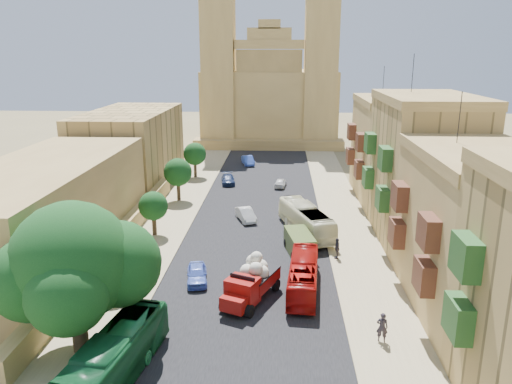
# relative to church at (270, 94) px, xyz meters

# --- Properties ---
(road_surface) EXTENTS (14.00, 140.00, 0.01)m
(road_surface) POSITION_rel_church_xyz_m (0.00, -48.61, -9.51)
(road_surface) COLOR black
(road_surface) RESTS_ON ground
(sidewalk_east) EXTENTS (5.00, 140.00, 0.01)m
(sidewalk_east) POSITION_rel_church_xyz_m (9.50, -48.61, -9.51)
(sidewalk_east) COLOR tan
(sidewalk_east) RESTS_ON ground
(sidewalk_west) EXTENTS (5.00, 140.00, 0.01)m
(sidewalk_west) POSITION_rel_church_xyz_m (-9.50, -48.61, -9.51)
(sidewalk_west) COLOR tan
(sidewalk_west) RESTS_ON ground
(kerb_east) EXTENTS (0.25, 140.00, 0.12)m
(kerb_east) POSITION_rel_church_xyz_m (7.00, -48.61, -9.46)
(kerb_east) COLOR tan
(kerb_east) RESTS_ON ground
(kerb_west) EXTENTS (0.25, 140.00, 0.12)m
(kerb_west) POSITION_rel_church_xyz_m (-7.00, -48.61, -9.46)
(kerb_west) COLOR tan
(kerb_west) RESTS_ON ground
(townhouse_b) EXTENTS (9.00, 14.00, 14.90)m
(townhouse_b) POSITION_rel_church_xyz_m (15.95, -67.61, -3.86)
(townhouse_b) COLOR #A8884C
(townhouse_b) RESTS_ON ground
(townhouse_c) EXTENTS (9.00, 14.00, 17.40)m
(townhouse_c) POSITION_rel_church_xyz_m (15.95, -53.61, -2.61)
(townhouse_c) COLOR tan
(townhouse_c) RESTS_ON ground
(townhouse_d) EXTENTS (9.00, 14.00, 15.90)m
(townhouse_d) POSITION_rel_church_xyz_m (15.95, -39.61, -3.36)
(townhouse_d) COLOR #A8884C
(townhouse_d) RESTS_ON ground
(west_wall) EXTENTS (1.00, 40.00, 1.80)m
(west_wall) POSITION_rel_church_xyz_m (-12.50, -58.61, -8.62)
(west_wall) COLOR #A8884C
(west_wall) RESTS_ON ground
(west_building_low) EXTENTS (10.00, 28.00, 8.40)m
(west_building_low) POSITION_rel_church_xyz_m (-18.00, -60.61, -5.32)
(west_building_low) COLOR olive
(west_building_low) RESTS_ON ground
(west_building_mid) EXTENTS (10.00, 22.00, 10.00)m
(west_building_mid) POSITION_rel_church_xyz_m (-18.00, -34.61, -4.52)
(west_building_mid) COLOR tan
(west_building_mid) RESTS_ON ground
(church) EXTENTS (28.00, 22.50, 36.30)m
(church) POSITION_rel_church_xyz_m (0.00, 0.00, 0.00)
(church) COLOR #A8884C
(church) RESTS_ON ground
(ficus_tree) EXTENTS (9.40, 8.65, 9.40)m
(ficus_tree) POSITION_rel_church_xyz_m (-9.42, -74.61, -3.96)
(ficus_tree) COLOR #35281A
(ficus_tree) RESTS_ON ground
(street_tree_a) EXTENTS (2.77, 2.77, 4.26)m
(street_tree_a) POSITION_rel_church_xyz_m (-10.00, -66.61, -6.67)
(street_tree_a) COLOR #35281A
(street_tree_a) RESTS_ON ground
(street_tree_b) EXTENTS (2.88, 2.88, 4.43)m
(street_tree_b) POSITION_rel_church_xyz_m (-10.00, -54.61, -6.56)
(street_tree_b) COLOR #35281A
(street_tree_b) RESTS_ON ground
(street_tree_c) EXTENTS (3.41, 3.41, 5.24)m
(street_tree_c) POSITION_rel_church_xyz_m (-10.00, -42.61, -6.01)
(street_tree_c) COLOR #35281A
(street_tree_c) RESTS_ON ground
(street_tree_d) EXTENTS (3.27, 3.27, 5.03)m
(street_tree_d) POSITION_rel_church_xyz_m (-10.00, -30.61, -6.15)
(street_tree_d) COLOR #35281A
(street_tree_d) RESTS_ON ground
(red_truck) EXTENTS (4.32, 6.28, 3.48)m
(red_truck) POSITION_rel_church_xyz_m (0.42, -67.75, -7.98)
(red_truck) COLOR maroon
(red_truck) RESTS_ON ground
(olive_pickup) EXTENTS (2.87, 4.94, 1.91)m
(olive_pickup) POSITION_rel_church_xyz_m (4.24, -58.61, -8.58)
(olive_pickup) COLOR #3E501E
(olive_pickup) RESTS_ON ground
(bus_green_north) EXTENTS (4.04, 10.45, 2.84)m
(bus_green_north) POSITION_rel_church_xyz_m (-6.50, -77.61, -8.09)
(bus_green_north) COLOR #125429
(bus_green_north) RESTS_ON ground
(bus_red_east) EXTENTS (2.73, 8.86, 2.43)m
(bus_red_east) POSITION_rel_church_xyz_m (4.29, -65.95, -8.30)
(bus_red_east) COLOR #A80E0C
(bus_red_east) RESTS_ON ground
(bus_cream_east) EXTENTS (5.54, 10.35, 2.82)m
(bus_cream_east) POSITION_rel_church_xyz_m (5.03, -53.38, -8.10)
(bus_cream_east) COLOR #EFEBC0
(bus_cream_east) RESTS_ON ground
(car_blue_a) EXTENTS (2.21, 4.11, 1.33)m
(car_blue_a) POSITION_rel_church_xyz_m (-4.03, -64.91, -8.85)
(car_blue_a) COLOR #4C6ACC
(car_blue_a) RESTS_ON ground
(car_white_a) EXTENTS (2.71, 4.26, 1.33)m
(car_white_a) POSITION_rel_church_xyz_m (-1.24, -49.76, -8.85)
(car_white_a) COLOR silver
(car_white_a) RESTS_ON ground
(car_cream) EXTENTS (3.58, 4.69, 1.18)m
(car_cream) POSITION_rel_church_xyz_m (4.72, -54.73, -8.92)
(car_cream) COLOR tan
(car_cream) RESTS_ON ground
(car_dkblue) EXTENTS (2.41, 4.55, 1.26)m
(car_dkblue) POSITION_rel_church_xyz_m (-4.82, -34.38, -8.89)
(car_dkblue) COLOR #152348
(car_dkblue) RESTS_ON ground
(car_white_b) EXTENTS (1.81, 3.64, 1.19)m
(car_white_b) POSITION_rel_church_xyz_m (2.41, -35.67, -8.92)
(car_white_b) COLOR silver
(car_white_b) RESTS_ON ground
(car_blue_b) EXTENTS (2.53, 4.59, 1.43)m
(car_blue_b) POSITION_rel_church_xyz_m (-2.90, -22.11, -8.80)
(car_blue_b) COLOR blue
(car_blue_b) RESTS_ON ground
(pedestrian_a) EXTENTS (0.79, 0.59, 1.96)m
(pedestrian_a) POSITION_rel_church_xyz_m (8.94, -72.67, -8.54)
(pedestrian_a) COLOR #28222A
(pedestrian_a) RESTS_ON ground
(pedestrian_c) EXTENTS (0.56, 1.13, 1.87)m
(pedestrian_c) POSITION_rel_church_xyz_m (7.50, -59.61, -8.58)
(pedestrian_c) COLOR #2F2E37
(pedestrian_c) RESTS_ON ground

